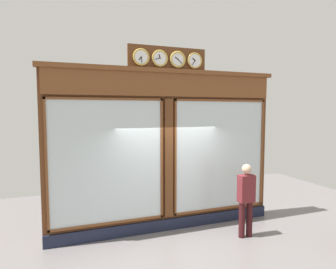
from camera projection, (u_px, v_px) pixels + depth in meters
name	position (u px, v px, depth m)	size (l,w,h in m)	color
shop_facade	(166.00, 149.00, 6.99)	(5.72, 0.42, 4.37)	#5B3319
pedestrian	(246.00, 197.00, 6.58)	(0.36, 0.23, 1.69)	#3A1316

